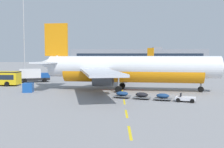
# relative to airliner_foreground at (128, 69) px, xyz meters

# --- Properties ---
(ground) EXTENTS (400.00, 400.00, 0.00)m
(ground) POSITION_rel_airliner_foreground_xyz_m (20.92, 19.21, -3.95)
(ground) COLOR gray
(apron_paint_markings) EXTENTS (8.00, 95.93, 0.01)m
(apron_paint_markings) POSITION_rel_airliner_foreground_xyz_m (-1.08, 16.52, -3.95)
(apron_paint_markings) COLOR yellow
(apron_paint_markings) RESTS_ON ground
(airliner_foreground) EXTENTS (34.79, 34.27, 12.20)m
(airliner_foreground) POSITION_rel_airliner_foreground_xyz_m (0.00, 0.00, 0.00)
(airliner_foreground) COLOR white
(airliner_foreground) RESTS_ON ground
(airliner_mid_left) EXTENTS (27.07, 25.19, 10.40)m
(airliner_mid_left) POSITION_rel_airliner_foreground_xyz_m (25.15, 83.66, -0.58)
(airliner_mid_left) COLOR silver
(airliner_mid_left) RESTS_ON ground
(fuel_service_truck) EXTENTS (7.39, 4.85, 3.14)m
(fuel_service_truck) POSITION_rel_airliner_foreground_xyz_m (-21.81, 14.96, -2.30)
(fuel_service_truck) COLOR black
(fuel_service_truck) RESTS_ON ground
(baggage_train) EXTENTS (11.38, 5.42, 1.14)m
(baggage_train) POSITION_rel_airliner_foreground_xyz_m (2.95, -9.78, -3.42)
(baggage_train) COLOR silver
(baggage_train) RESTS_ON ground
(uld_cargo_container) EXTENTS (1.72, 1.69, 1.60)m
(uld_cargo_container) POSITION_rel_airliner_foreground_xyz_m (-17.25, -2.32, -3.15)
(uld_cargo_container) COLOR #194C9E
(uld_cargo_container) RESTS_ON ground
(apron_light_mast_near) EXTENTS (1.80, 1.80, 27.57)m
(apron_light_mast_near) POSITION_rel_airliner_foreground_xyz_m (-28.15, 27.27, 12.98)
(apron_light_mast_near) COLOR slate
(apron_light_mast_near) RESTS_ON ground
(terminal_satellite) EXTENTS (87.58, 27.06, 12.31)m
(terminal_satellite) POSITION_rel_airliner_foreground_xyz_m (13.01, 133.99, 1.42)
(terminal_satellite) COLOR gray
(terminal_satellite) RESTS_ON ground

